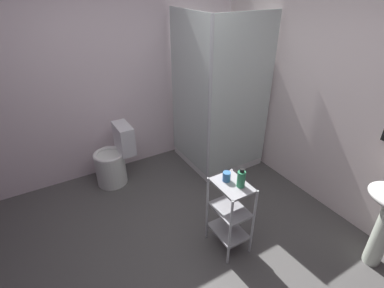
{
  "coord_description": "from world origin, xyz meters",
  "views": [
    {
      "loc": [
        1.65,
        -0.84,
        2.3
      ],
      "look_at": [
        -0.49,
        0.42,
        0.88
      ],
      "focal_mm": 27.39,
      "sensor_mm": 36.0,
      "label": 1
    }
  ],
  "objects_px": {
    "shower_stall": "(216,133)",
    "storage_cart": "(230,211)",
    "rinse_cup": "(227,177)",
    "body_wash_bottle_green": "(241,179)",
    "toilet": "(114,160)"
  },
  "relations": [
    {
      "from": "shower_stall",
      "to": "storage_cart",
      "type": "relative_size",
      "value": 2.7
    },
    {
      "from": "shower_stall",
      "to": "toilet",
      "type": "bearing_deg",
      "value": -101.82
    },
    {
      "from": "body_wash_bottle_green",
      "to": "rinse_cup",
      "type": "height_order",
      "value": "body_wash_bottle_green"
    },
    {
      "from": "body_wash_bottle_green",
      "to": "rinse_cup",
      "type": "bearing_deg",
      "value": -155.41
    },
    {
      "from": "storage_cart",
      "to": "shower_stall",
      "type": "bearing_deg",
      "value": 150.59
    },
    {
      "from": "body_wash_bottle_green",
      "to": "toilet",
      "type": "bearing_deg",
      "value": -157.99
    },
    {
      "from": "toilet",
      "to": "rinse_cup",
      "type": "relative_size",
      "value": 8.61
    },
    {
      "from": "storage_cart",
      "to": "rinse_cup",
      "type": "xyz_separation_m",
      "value": [
        -0.07,
        -0.01,
        0.35
      ]
    },
    {
      "from": "shower_stall",
      "to": "storage_cart",
      "type": "bearing_deg",
      "value": -29.41
    },
    {
      "from": "body_wash_bottle_green",
      "to": "shower_stall",
      "type": "bearing_deg",
      "value": 153.13
    },
    {
      "from": "toilet",
      "to": "storage_cart",
      "type": "distance_m",
      "value": 1.68
    },
    {
      "from": "storage_cart",
      "to": "rinse_cup",
      "type": "height_order",
      "value": "rinse_cup"
    },
    {
      "from": "toilet",
      "to": "body_wash_bottle_green",
      "type": "relative_size",
      "value": 4.23
    },
    {
      "from": "shower_stall",
      "to": "body_wash_bottle_green",
      "type": "bearing_deg",
      "value": -26.87
    },
    {
      "from": "body_wash_bottle_green",
      "to": "rinse_cup",
      "type": "relative_size",
      "value": 2.03
    }
  ]
}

